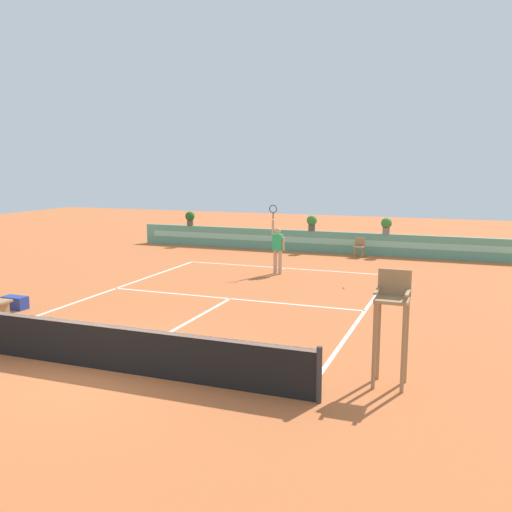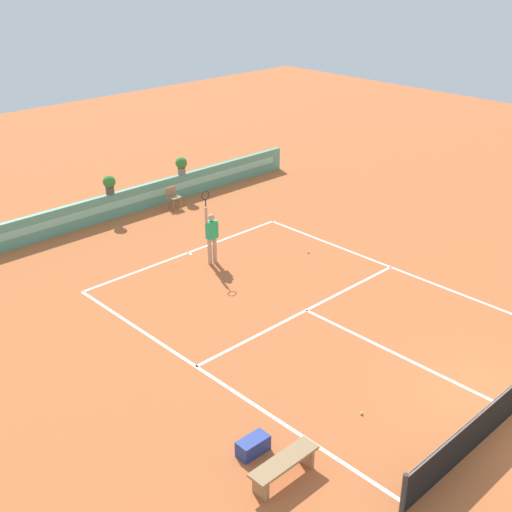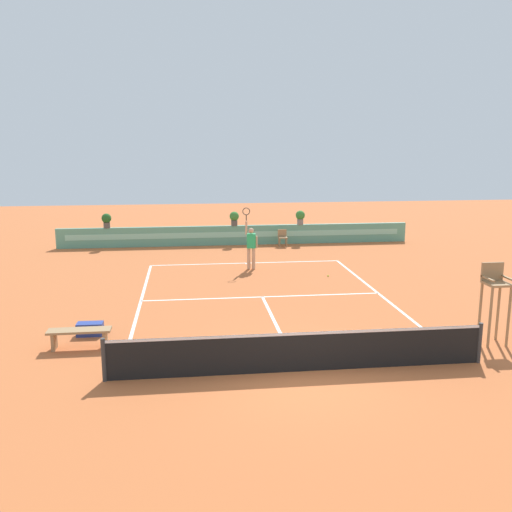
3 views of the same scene
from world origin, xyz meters
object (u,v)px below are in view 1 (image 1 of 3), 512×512
tennis_ball_mid_court (344,288)px  potted_plant_right (386,225)px  potted_plant_centre (312,222)px  gear_bag (15,303)px  potted_plant_far_left (190,218)px  ball_kid_chair (359,246)px  tennis_player (278,246)px  tennis_ball_near_baseline (73,324)px  umpire_chair (392,314)px

tennis_ball_mid_court → potted_plant_right: bearing=87.3°
potted_plant_centre → gear_bag: bearing=-111.1°
potted_plant_right → potted_plant_far_left: same height
ball_kid_chair → potted_plant_far_left: bearing=175.2°
ball_kid_chair → tennis_player: 5.44m
ball_kid_chair → gear_bag: 14.60m
ball_kid_chair → tennis_ball_near_baseline: size_ratio=12.50×
tennis_player → tennis_ball_mid_court: (2.87, -1.69, -1.02)m
ball_kid_chair → gear_bag: bearing=-120.9°
umpire_chair → gear_bag: 10.90m
tennis_ball_near_baseline → tennis_player: bearing=72.1°
tennis_player → tennis_ball_mid_court: size_ratio=38.01×
potted_plant_centre → potted_plant_right: 3.44m
gear_bag → potted_plant_far_left: potted_plant_far_left is taller
tennis_player → potted_plant_centre: 5.71m
umpire_chair → potted_plant_right: 15.27m
umpire_chair → ball_kid_chair: bearing=102.4°
umpire_chair → tennis_ball_mid_court: umpire_chair is taller
tennis_ball_near_baseline → tennis_ball_mid_court: same height
tennis_player → umpire_chair: bearing=-60.5°
potted_plant_centre → potted_plant_far_left: (-6.39, 0.00, 0.00)m
ball_kid_chair → potted_plant_right: size_ratio=1.17×
gear_bag → tennis_ball_near_baseline: size_ratio=10.29×
tennis_ball_mid_court → potted_plant_right: 7.51m
potted_plant_centre → tennis_player: bearing=-87.8°
gear_bag → potted_plant_right: potted_plant_right is taller
ball_kid_chair → tennis_ball_near_baseline: 14.19m
ball_kid_chair → potted_plant_right: (1.05, 0.73, 0.93)m
potted_plant_centre → tennis_ball_mid_court: bearing=-67.3°
tennis_player → tennis_ball_mid_court: 3.48m
tennis_ball_near_baseline → potted_plant_far_left: size_ratio=0.09×
gear_bag → tennis_ball_near_baseline: bearing=-16.9°
tennis_ball_near_baseline → potted_plant_right: potted_plant_right is taller
potted_plant_centre → potted_plant_right: size_ratio=1.00×
tennis_ball_mid_court → potted_plant_centre: potted_plant_centre is taller
tennis_ball_near_baseline → tennis_ball_mid_court: 8.69m
umpire_chair → ball_kid_chair: (-3.17, 14.39, -0.86)m
potted_plant_far_left → ball_kid_chair: bearing=-4.8°
potted_plant_centre → tennis_ball_near_baseline: bearing=-100.0°
gear_bag → tennis_ball_near_baseline: (2.63, -0.80, -0.15)m
gear_bag → potted_plant_right: bearing=57.2°
ball_kid_chair → tennis_ball_mid_court: (0.70, -6.65, -0.44)m
tennis_ball_near_baseline → potted_plant_centre: bearing=80.0°
ball_kid_chair → potted_plant_far_left: potted_plant_far_left is taller
potted_plant_right → umpire_chair: bearing=-82.0°
potted_plant_right → potted_plant_far_left: size_ratio=1.00×
umpire_chair → tennis_player: (-5.34, 9.44, -0.29)m
gear_bag → tennis_ball_near_baseline: gear_bag is taller
ball_kid_chair → tennis_ball_mid_court: size_ratio=12.50×
umpire_chair → potted_plant_right: umpire_chair is taller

